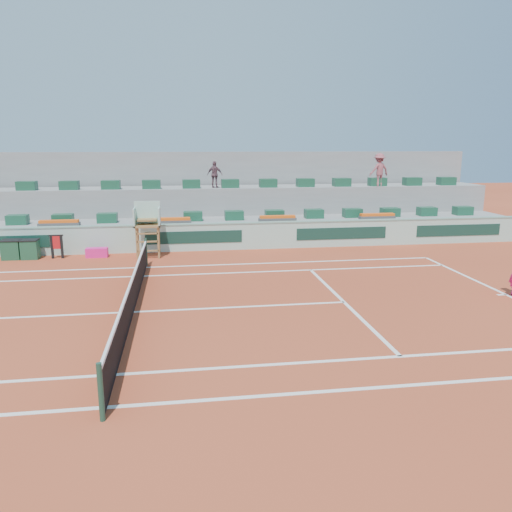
% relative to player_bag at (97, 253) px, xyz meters
% --- Properties ---
extents(ground, '(90.00, 90.00, 0.00)m').
position_rel_player_bag_xyz_m(ground, '(2.23, -7.71, -0.20)').
color(ground, '#A63B20').
rests_on(ground, ground).
extents(seating_tier_lower, '(36.00, 4.00, 1.20)m').
position_rel_player_bag_xyz_m(seating_tier_lower, '(2.23, 2.99, 0.40)').
color(seating_tier_lower, '#969693').
rests_on(seating_tier_lower, ground).
extents(seating_tier_upper, '(36.00, 2.40, 2.60)m').
position_rel_player_bag_xyz_m(seating_tier_upper, '(2.23, 4.59, 1.10)').
color(seating_tier_upper, '#969693').
rests_on(seating_tier_upper, ground).
extents(stadium_back_wall, '(36.00, 0.40, 4.40)m').
position_rel_player_bag_xyz_m(stadium_back_wall, '(2.23, 6.19, 2.00)').
color(stadium_back_wall, '#969693').
rests_on(stadium_back_wall, ground).
extents(player_bag, '(0.92, 0.41, 0.41)m').
position_rel_player_bag_xyz_m(player_bag, '(0.00, 0.00, 0.00)').
color(player_bag, '#FE2191').
rests_on(player_bag, ground).
extents(spectator_mid, '(0.87, 0.60, 1.37)m').
position_rel_player_bag_xyz_m(spectator_mid, '(5.45, 3.98, 3.08)').
color(spectator_mid, '#6E4952').
rests_on(spectator_mid, seating_tier_upper).
extents(spectator_right, '(1.25, 0.91, 1.74)m').
position_rel_player_bag_xyz_m(spectator_right, '(14.22, 3.79, 3.27)').
color(spectator_right, '#A35158').
rests_on(spectator_right, seating_tier_upper).
extents(court_lines, '(23.89, 11.09, 0.01)m').
position_rel_player_bag_xyz_m(court_lines, '(2.23, -7.71, -0.20)').
color(court_lines, white).
rests_on(court_lines, ground).
extents(tennis_net, '(0.10, 11.97, 1.10)m').
position_rel_player_bag_xyz_m(tennis_net, '(2.23, -7.71, 0.32)').
color(tennis_net, black).
rests_on(tennis_net, ground).
extents(advertising_hoarding, '(36.00, 0.34, 1.26)m').
position_rel_player_bag_xyz_m(advertising_hoarding, '(2.25, 0.79, 0.43)').
color(advertising_hoarding, '#ABD7C5').
rests_on(advertising_hoarding, ground).
extents(umpire_chair, '(1.10, 0.90, 2.40)m').
position_rel_player_bag_xyz_m(umpire_chair, '(2.23, -0.21, 1.34)').
color(umpire_chair, olive).
rests_on(umpire_chair, ground).
extents(seat_row_lower, '(32.90, 0.60, 0.44)m').
position_rel_player_bag_xyz_m(seat_row_lower, '(2.23, 2.09, 1.22)').
color(seat_row_lower, '#1A4E34').
rests_on(seat_row_lower, seating_tier_lower).
extents(seat_row_upper, '(32.90, 0.60, 0.44)m').
position_rel_player_bag_xyz_m(seat_row_upper, '(2.23, 3.99, 2.62)').
color(seat_row_upper, '#1A4E34').
rests_on(seat_row_upper, seating_tier_upper).
extents(flower_planters, '(26.80, 0.36, 0.28)m').
position_rel_player_bag_xyz_m(flower_planters, '(0.73, 1.29, 1.13)').
color(flower_planters, '#4E4E4E').
rests_on(flower_planters, seating_tier_lower).
extents(drink_cooler_a, '(0.72, 0.62, 0.84)m').
position_rel_player_bag_xyz_m(drink_cooler_a, '(-2.75, 0.08, 0.22)').
color(drink_cooler_a, '#194C31').
rests_on(drink_cooler_a, ground).
extents(drink_cooler_b, '(0.78, 0.68, 0.84)m').
position_rel_player_bag_xyz_m(drink_cooler_b, '(-3.52, 0.15, 0.22)').
color(drink_cooler_b, '#194C31').
rests_on(drink_cooler_b, ground).
extents(towel_rack, '(0.58, 0.10, 1.03)m').
position_rel_player_bag_xyz_m(towel_rack, '(-1.64, -0.00, 0.40)').
color(towel_rack, black).
rests_on(towel_rack, ground).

